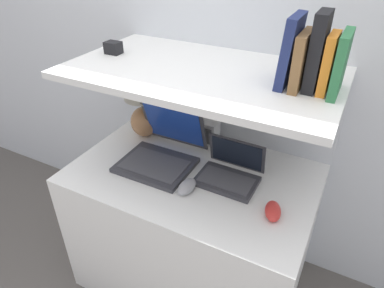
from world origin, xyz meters
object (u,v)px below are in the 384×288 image
at_px(computer_mouse, 187,187).
at_px(book_brown, 302,61).
at_px(laptop_small, 230,172).
at_px(laptop_large, 162,151).
at_px(router_box, 206,131).
at_px(book_orange, 328,64).
at_px(book_green, 341,64).
at_px(table_lamp, 143,102).
at_px(book_black, 317,52).
at_px(second_mouse, 273,211).
at_px(shelf_gadget, 113,48).
at_px(book_navy, 290,51).

height_order(computer_mouse, book_brown, book_brown).
bearing_deg(laptop_small, book_brown, 11.31).
height_order(laptop_large, router_box, laptop_large).
height_order(router_box, book_orange, book_orange).
bearing_deg(router_box, book_green, -18.73).
distance_m(table_lamp, book_orange, 0.92).
bearing_deg(book_black, laptop_large, -174.44).
distance_m(laptop_large, computer_mouse, 0.25).
height_order(laptop_large, laptop_small, laptop_large).
bearing_deg(book_black, book_green, 0.00).
distance_m(second_mouse, shelf_gadget, 0.96).
height_order(laptop_small, book_brown, book_brown).
bearing_deg(router_box, book_orange, -19.96).
height_order(book_green, shelf_gadget, book_green).
distance_m(second_mouse, router_box, 0.58).
xyz_separation_m(book_orange, shelf_gadget, (-0.89, 0.00, -0.07)).
distance_m(table_lamp, book_brown, 0.84).
xyz_separation_m(laptop_small, book_navy, (0.17, 0.04, 0.54)).
xyz_separation_m(book_navy, shelf_gadget, (-0.76, -0.00, -0.09)).
xyz_separation_m(table_lamp, laptop_large, (0.20, -0.16, -0.13)).
bearing_deg(shelf_gadget, book_black, 0.00).
bearing_deg(table_lamp, laptop_large, -38.42).
height_order(laptop_small, book_navy, book_navy).
relative_size(book_green, book_navy, 0.85).
relative_size(book_brown, shelf_gadget, 2.81).
xyz_separation_m(second_mouse, book_brown, (-0.02, 0.17, 0.53)).
relative_size(book_green, book_brown, 1.08).
height_order(second_mouse, router_box, router_box).
bearing_deg(book_navy, shelf_gadget, -180.00).
bearing_deg(book_green, computer_mouse, -156.94).
bearing_deg(shelf_gadget, book_navy, 0.00).
relative_size(laptop_large, book_orange, 1.81).
xyz_separation_m(router_box, book_brown, (0.43, -0.19, 0.49)).
bearing_deg(book_orange, book_green, 0.00).
bearing_deg(laptop_large, shelf_gadget, 167.64).
relative_size(table_lamp, computer_mouse, 2.98).
distance_m(laptop_large, book_orange, 0.81).
relative_size(table_lamp, book_navy, 1.40).
relative_size(second_mouse, book_black, 0.48).
distance_m(book_green, book_navy, 0.17).
distance_m(second_mouse, book_brown, 0.56).
xyz_separation_m(table_lamp, book_orange, (0.83, -0.10, 0.36)).
height_order(book_green, book_black, book_black).
distance_m(router_box, book_black, 0.74).
distance_m(book_orange, book_navy, 0.13).
relative_size(laptop_small, second_mouse, 2.09).
bearing_deg(book_brown, laptop_large, -173.99).
bearing_deg(router_box, second_mouse, -38.44).
bearing_deg(router_box, laptop_small, -45.84).
height_order(laptop_large, book_navy, book_navy).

